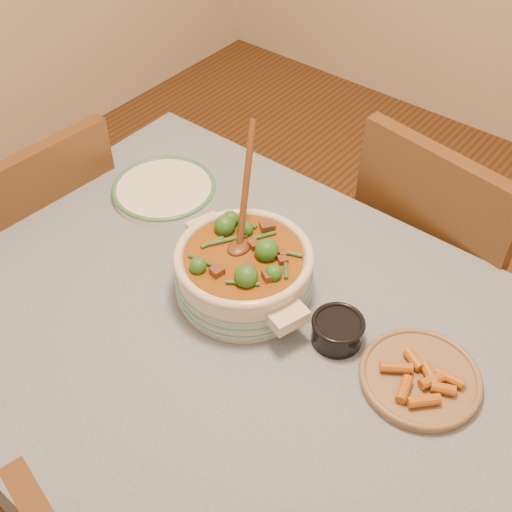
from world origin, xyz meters
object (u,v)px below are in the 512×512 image
at_px(chair_far, 439,256).
at_px(chair_left, 43,245).
at_px(dining_table, 275,381).
at_px(stew_casserole, 244,268).
at_px(fried_plate, 420,376).
at_px(white_plate, 164,189).
at_px(condiment_bowl, 338,329).

distance_m(chair_far, chair_left, 1.17).
relative_size(dining_table, chair_far, 1.74).
relative_size(stew_casserole, chair_far, 0.41).
xyz_separation_m(dining_table, fried_plate, (0.26, 0.13, 0.11)).
bearing_deg(chair_left, white_plate, 126.65).
height_order(stew_casserole, fried_plate, stew_casserole).
xyz_separation_m(stew_casserole, fried_plate, (0.43, 0.03, -0.06)).
relative_size(stew_casserole, condiment_bowl, 2.88).
xyz_separation_m(stew_casserole, condiment_bowl, (0.24, 0.02, -0.04)).
bearing_deg(dining_table, condiment_bowl, 57.60).
height_order(dining_table, fried_plate, fried_plate).
bearing_deg(white_plate, condiment_bowl, -11.18).
height_order(dining_table, chair_left, chair_left).
bearing_deg(chair_far, chair_left, 44.06).
distance_m(dining_table, condiment_bowl, 0.19).
height_order(stew_casserole, white_plate, stew_casserole).
xyz_separation_m(white_plate, chair_left, (-0.33, -0.21, -0.25)).
xyz_separation_m(white_plate, fried_plate, (0.83, -0.11, 0.00)).
xyz_separation_m(dining_table, white_plate, (-0.57, 0.24, 0.10)).
distance_m(dining_table, stew_casserole, 0.26).
bearing_deg(chair_far, white_plate, 45.24).
relative_size(stew_casserole, white_plate, 1.13).
height_order(white_plate, chair_far, chair_far).
height_order(fried_plate, chair_far, chair_far).
distance_m(condiment_bowl, chair_left, 1.01).
bearing_deg(fried_plate, chair_left, -174.91).
bearing_deg(fried_plate, dining_table, -153.50).
relative_size(white_plate, fried_plate, 1.17).
bearing_deg(stew_casserole, dining_table, -30.16).
relative_size(chair_far, chair_left, 1.05).
height_order(condiment_bowl, fried_plate, condiment_bowl).
distance_m(stew_casserole, chair_far, 0.71).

